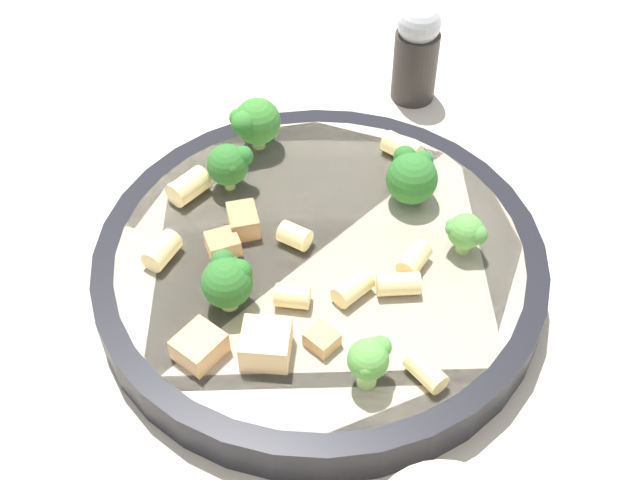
% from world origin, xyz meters
% --- Properties ---
extents(ground_plane, '(2.00, 2.00, 0.00)m').
position_xyz_m(ground_plane, '(0.00, 0.00, 0.00)').
color(ground_plane, '#BCB29E').
extents(pasta_bowl, '(0.29, 0.29, 0.03)m').
position_xyz_m(pasta_bowl, '(0.00, 0.00, 0.02)').
color(pasta_bowl, black).
rests_on(pasta_bowl, ground_plane).
extents(broccoli_floret_0, '(0.03, 0.02, 0.03)m').
position_xyz_m(broccoli_floret_0, '(0.09, 0.03, 0.05)').
color(broccoli_floret_0, '#93B766').
rests_on(broccoli_floret_0, pasta_bowl).
extents(broccoli_floret_1, '(0.03, 0.03, 0.04)m').
position_xyz_m(broccoli_floret_1, '(-0.04, -0.06, 0.05)').
color(broccoli_floret_1, '#93B766').
rests_on(broccoli_floret_1, pasta_bowl).
extents(broccoli_floret_2, '(0.04, 0.04, 0.04)m').
position_xyz_m(broccoli_floret_2, '(0.04, 0.07, 0.05)').
color(broccoli_floret_2, '#93B766').
rests_on(broccoli_floret_2, pasta_bowl).
extents(broccoli_floret_3, '(0.02, 0.03, 0.03)m').
position_xyz_m(broccoli_floret_3, '(0.06, -0.08, 0.05)').
color(broccoli_floret_3, '#84AD60').
rests_on(broccoli_floret_3, pasta_bowl).
extents(broccoli_floret_4, '(0.03, 0.03, 0.04)m').
position_xyz_m(broccoli_floret_4, '(-0.08, 0.03, 0.05)').
color(broccoli_floret_4, '#93B766').
rests_on(broccoli_floret_4, pasta_bowl).
extents(broccoli_floret_5, '(0.04, 0.04, 0.04)m').
position_xyz_m(broccoli_floret_5, '(-0.08, 0.08, 0.05)').
color(broccoli_floret_5, '#84AD60').
rests_on(broccoli_floret_5, pasta_bowl).
extents(rigatoni_0, '(0.02, 0.02, 0.01)m').
position_xyz_m(rigatoni_0, '(0.00, -0.05, 0.04)').
color(rigatoni_0, '#E0C67F').
rests_on(rigatoni_0, pasta_bowl).
extents(rigatoni_1, '(0.02, 0.03, 0.01)m').
position_xyz_m(rigatoni_1, '(0.03, -0.03, 0.04)').
color(rigatoni_1, '#E0C67F').
rests_on(rigatoni_1, pasta_bowl).
extents(rigatoni_2, '(0.03, 0.02, 0.02)m').
position_xyz_m(rigatoni_2, '(0.02, 0.11, 0.04)').
color(rigatoni_2, '#E0C67F').
rests_on(rigatoni_2, pasta_bowl).
extents(rigatoni_3, '(0.03, 0.02, 0.01)m').
position_xyz_m(rigatoni_3, '(0.06, -0.01, 0.04)').
color(rigatoni_3, '#E0C67F').
rests_on(rigatoni_3, pasta_bowl).
extents(rigatoni_4, '(0.03, 0.03, 0.02)m').
position_xyz_m(rigatoni_4, '(-0.10, 0.02, 0.04)').
color(rigatoni_4, '#E0C67F').
rests_on(rigatoni_4, pasta_bowl).
extents(rigatoni_5, '(0.03, 0.02, 0.01)m').
position_xyz_m(rigatoni_5, '(0.09, -0.07, 0.04)').
color(rigatoni_5, '#E0C67F').
rests_on(rigatoni_5, pasta_bowl).
extents(rigatoni_6, '(0.02, 0.03, 0.01)m').
position_xyz_m(rigatoni_6, '(0.06, 0.01, 0.04)').
color(rigatoni_6, '#E0C67F').
rests_on(rigatoni_6, pasta_bowl).
extents(rigatoni_7, '(0.02, 0.03, 0.02)m').
position_xyz_m(rigatoni_7, '(-0.09, -0.04, 0.04)').
color(rigatoni_7, '#E0C67F').
rests_on(rigatoni_7, pasta_bowl).
extents(rigatoni_8, '(0.02, 0.02, 0.01)m').
position_xyz_m(rigatoni_8, '(-0.02, -0.00, 0.04)').
color(rigatoni_8, '#E0C67F').
rests_on(rigatoni_8, pasta_bowl).
extents(chicken_chunk_0, '(0.02, 0.02, 0.01)m').
position_xyz_m(chicken_chunk_0, '(0.03, -0.07, 0.04)').
color(chicken_chunk_0, tan).
rests_on(chicken_chunk_0, pasta_bowl).
extents(chicken_chunk_1, '(0.03, 0.03, 0.02)m').
position_xyz_m(chicken_chunk_1, '(0.00, -0.09, 0.04)').
color(chicken_chunk_1, tan).
rests_on(chicken_chunk_1, pasta_bowl).
extents(chicken_chunk_2, '(0.03, 0.03, 0.02)m').
position_xyz_m(chicken_chunk_2, '(-0.04, -0.10, 0.04)').
color(chicken_chunk_2, tan).
rests_on(chicken_chunk_2, pasta_bowl).
extents(chicken_chunk_3, '(0.03, 0.03, 0.01)m').
position_xyz_m(chicken_chunk_3, '(-0.06, -0.02, 0.04)').
color(chicken_chunk_3, '#A87A4C').
rests_on(chicken_chunk_3, pasta_bowl).
extents(chicken_chunk_4, '(0.03, 0.03, 0.02)m').
position_xyz_m(chicken_chunk_4, '(-0.05, 0.00, 0.04)').
color(chicken_chunk_4, '#A87A4C').
rests_on(chicken_chunk_4, pasta_bowl).
extents(pepper_shaker, '(0.04, 0.04, 0.09)m').
position_xyz_m(pepper_shaker, '(0.00, 0.22, 0.04)').
color(pepper_shaker, '#332D28').
rests_on(pepper_shaker, ground_plane).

